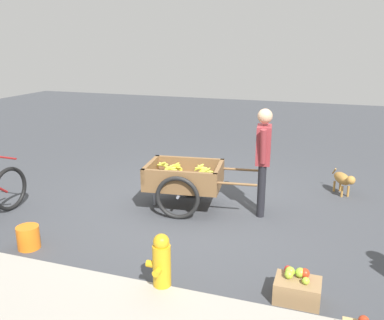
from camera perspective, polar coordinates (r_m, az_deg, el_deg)
ground_plane at (r=6.44m, az=0.70°, el=-6.42°), size 24.00×24.00×0.00m
fruit_cart at (r=6.28m, az=-1.06°, el=-2.75°), size 1.73×1.01×0.69m
vendor_person at (r=6.01m, az=9.68°, el=0.97°), size 0.24×0.59×1.55m
dog at (r=7.28m, az=19.90°, el=-2.47°), size 0.38×0.61×0.40m
fire_hydrant at (r=4.24m, az=-4.18°, el=-14.15°), size 0.25×0.25×0.67m
plastic_bucket at (r=5.56m, az=-21.39°, el=-9.78°), size 0.27×0.27×0.28m
apple_crate at (r=4.39m, az=14.14°, el=-16.58°), size 0.44×0.32×0.32m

